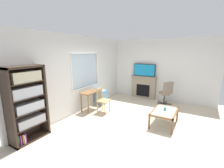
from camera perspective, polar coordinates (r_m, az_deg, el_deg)
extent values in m
cube|color=beige|center=(5.03, 8.87, -14.07)|extent=(6.51, 5.46, 0.02)
cube|color=silver|center=(5.97, -11.41, -5.53)|extent=(5.51, 0.12, 0.82)
cube|color=silver|center=(5.70, -12.29, 14.24)|extent=(5.51, 0.12, 0.61)
cube|color=silver|center=(4.68, -25.24, 2.05)|extent=(2.26, 0.12, 1.31)
cube|color=silver|center=(7.24, -1.85, 6.41)|extent=(1.75, 0.12, 1.31)
cube|color=silver|center=(5.94, -10.30, 4.95)|extent=(1.50, 0.02, 1.31)
cube|color=white|center=(6.01, -9.56, -1.16)|extent=(1.56, 0.06, 0.03)
cube|color=white|center=(5.85, -10.01, 11.15)|extent=(1.56, 0.06, 0.03)
cube|color=white|center=(5.35, -14.93, 3.94)|extent=(0.03, 0.06, 1.31)
cube|color=white|center=(6.48, -5.52, 5.68)|extent=(0.03, 0.06, 1.31)
cube|color=silver|center=(7.26, 17.43, 5.05)|extent=(0.12, 4.66, 2.74)
cube|color=#38281E|center=(4.11, -34.11, -7.98)|extent=(0.05, 0.38, 1.87)
cube|color=#38281E|center=(4.51, -24.41, -5.28)|extent=(0.05, 0.38, 1.87)
cube|color=#38281E|center=(4.12, -30.32, 5.50)|extent=(0.90, 0.38, 0.05)
cube|color=#38281E|center=(4.64, -27.81, -17.29)|extent=(0.90, 0.38, 0.05)
cube|color=#38281E|center=(4.45, -30.24, -6.11)|extent=(0.90, 0.02, 1.87)
cube|color=#38281E|center=(4.49, -28.29, -13.21)|extent=(0.85, 0.36, 0.02)
cube|color=#38281E|center=(4.35, -28.77, -8.86)|extent=(0.85, 0.36, 0.02)
cube|color=#38281E|center=(4.24, -29.27, -4.26)|extent=(0.85, 0.36, 0.02)
cube|color=#38281E|center=(4.17, -29.79, 0.55)|extent=(0.85, 0.36, 0.02)
cube|color=#B2B2BC|center=(4.43, -28.31, -11.86)|extent=(0.69, 0.31, 0.21)
cube|color=silver|center=(4.31, -28.70, -7.34)|extent=(0.69, 0.30, 0.22)
cube|color=silver|center=(4.20, -29.48, -2.54)|extent=(0.73, 0.30, 0.25)
cube|color=beige|center=(4.14, -29.73, 2.43)|extent=(0.67, 0.32, 0.25)
cube|color=green|center=(4.41, -32.04, -17.25)|extent=(0.04, 0.21, 0.24)
cube|color=purple|center=(4.42, -31.65, -17.06)|extent=(0.02, 0.30, 0.25)
cube|color=purple|center=(4.45, -31.24, -17.22)|extent=(0.03, 0.21, 0.20)
cube|color=orange|center=(4.45, -30.92, -16.88)|extent=(0.02, 0.27, 0.24)
cube|color=white|center=(4.47, -30.56, -16.89)|extent=(0.02, 0.30, 0.21)
cube|color=purple|center=(4.47, -30.26, -16.63)|extent=(0.02, 0.29, 0.24)
cube|color=brown|center=(5.79, -7.88, -2.88)|extent=(0.83, 0.41, 0.03)
cylinder|color=brown|center=(5.53, -8.83, -7.56)|extent=(0.04, 0.04, 0.69)
cylinder|color=brown|center=(6.08, -4.49, -5.60)|extent=(0.04, 0.04, 0.69)
cylinder|color=brown|center=(5.72, -11.28, -6.97)|extent=(0.04, 0.04, 0.69)
cylinder|color=brown|center=(6.26, -6.85, -5.14)|extent=(0.04, 0.04, 0.69)
cube|color=tan|center=(5.56, -3.21, -6.18)|extent=(0.44, 0.42, 0.04)
cylinder|color=tan|center=(5.43, -2.63, -9.27)|extent=(0.04, 0.04, 0.43)
cylinder|color=tan|center=(5.71, -0.91, -8.17)|extent=(0.04, 0.04, 0.43)
cylinder|color=tan|center=(5.59, -5.51, -8.69)|extent=(0.04, 0.04, 0.43)
cylinder|color=tan|center=(5.86, -3.70, -7.65)|extent=(0.04, 0.04, 0.43)
cylinder|color=tan|center=(5.44, -5.61, -4.17)|extent=(0.04, 0.04, 0.45)
cylinder|color=tan|center=(5.72, -3.76, -3.32)|extent=(0.04, 0.04, 0.45)
cube|color=tan|center=(5.53, -4.70, -1.79)|extent=(0.36, 0.05, 0.06)
cylinder|color=tan|center=(5.50, -5.23, -4.30)|extent=(0.02, 0.02, 0.35)
cylinder|color=tan|center=(5.59, -4.66, -4.03)|extent=(0.02, 0.02, 0.35)
cylinder|color=tan|center=(5.67, -4.10, -3.77)|extent=(0.02, 0.02, 0.35)
cube|color=#72ADDB|center=(6.50, -4.09, -4.85)|extent=(0.35, 0.40, 0.60)
cube|color=gray|center=(7.45, 11.66, -1.24)|extent=(0.18, 1.13, 1.01)
cube|color=black|center=(7.39, 11.38, -2.34)|extent=(0.03, 0.62, 0.55)
cube|color=gray|center=(7.33, 11.78, 2.71)|extent=(0.26, 1.23, 0.04)
cube|color=black|center=(7.29, 11.89, 5.07)|extent=(0.05, 1.01, 0.57)
cube|color=#198CCC|center=(7.26, 11.82, 5.05)|extent=(0.01, 0.96, 0.52)
cylinder|color=#7A6B5B|center=(6.76, 18.97, -3.23)|extent=(0.48, 0.48, 0.09)
cube|color=#7A6B5B|center=(6.52, 20.16, -1.34)|extent=(0.33, 0.34, 0.48)
cylinder|color=#38383D|center=(6.83, 18.83, -5.17)|extent=(0.06, 0.06, 0.42)
cube|color=#38383D|center=(6.82, 17.70, -6.97)|extent=(0.22, 0.23, 0.03)
cylinder|color=#38383D|center=(6.75, 16.67, -7.14)|extent=(0.05, 0.05, 0.05)
cube|color=#38383D|center=(6.76, 18.99, -7.22)|extent=(0.27, 0.15, 0.03)
cylinder|color=#38383D|center=(6.64, 19.29, -7.66)|extent=(0.05, 0.05, 0.05)
cube|color=#38383D|center=(6.89, 19.87, -6.94)|extent=(0.07, 0.28, 0.03)
cylinder|color=#38383D|center=(6.89, 21.04, -7.08)|extent=(0.05, 0.05, 0.05)
cube|color=#38383D|center=(7.02, 19.14, -6.53)|extent=(0.28, 0.09, 0.03)
cylinder|color=#38383D|center=(7.14, 19.55, -6.28)|extent=(0.05, 0.05, 0.05)
cube|color=#38383D|center=(6.98, 17.82, -6.55)|extent=(0.16, 0.26, 0.03)
cylinder|color=#38383D|center=(7.06, 16.96, -6.30)|extent=(0.05, 0.05, 0.05)
cube|color=#8C9E99|center=(4.94, 18.97, -9.47)|extent=(0.94, 0.57, 0.02)
cube|color=brown|center=(4.90, 22.58, -10.11)|extent=(1.04, 0.05, 0.05)
cube|color=brown|center=(5.01, 15.43, -9.13)|extent=(1.04, 0.05, 0.05)
cube|color=brown|center=(4.50, 17.67, -11.77)|extent=(0.05, 0.67, 0.05)
cube|color=brown|center=(5.40, 20.02, -7.84)|extent=(0.05, 0.67, 0.05)
cube|color=brown|center=(4.54, 21.44, -14.89)|extent=(0.05, 0.05, 0.39)
cube|color=brown|center=(5.44, 23.12, -10.46)|extent=(0.05, 0.05, 0.39)
cube|color=brown|center=(4.65, 13.64, -13.69)|extent=(0.05, 0.05, 0.39)
cube|color=brown|center=(5.53, 16.64, -9.58)|extent=(0.05, 0.05, 0.39)
cylinder|color=#33B770|center=(4.96, 19.05, -8.70)|extent=(0.07, 0.07, 0.09)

